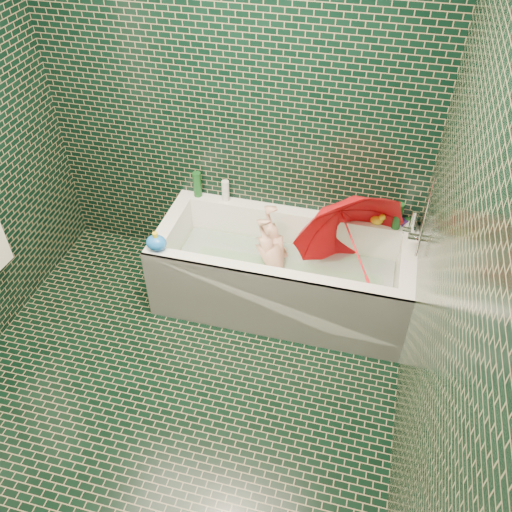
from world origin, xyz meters
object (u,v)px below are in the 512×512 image
(bathtub, at_px, (282,279))
(rubber_duck, at_px, (378,220))
(child, at_px, (276,265))
(bath_toy, at_px, (156,243))
(umbrella, at_px, (355,247))

(bathtub, height_order, rubber_duck, rubber_duck)
(child, distance_m, bath_toy, 0.83)
(bathtub, xyz_separation_m, bath_toy, (-0.76, -0.29, 0.40))
(bathtub, height_order, child, bathtub)
(child, distance_m, rubber_duck, 0.75)
(umbrella, bearing_deg, rubber_duck, 47.42)
(bathtub, bearing_deg, rubber_duck, 30.10)
(child, height_order, rubber_duck, rubber_duck)
(child, distance_m, umbrella, 0.57)
(bathtub, bearing_deg, umbrella, 4.03)
(bathtub, relative_size, bath_toy, 12.40)
(child, relative_size, rubber_duck, 7.16)
(child, bearing_deg, rubber_duck, 124.41)
(bath_toy, bearing_deg, bathtub, 18.93)
(bathtub, distance_m, umbrella, 0.58)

